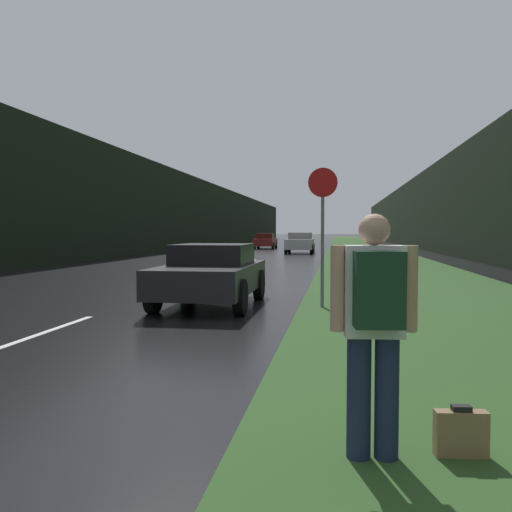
{
  "coord_description": "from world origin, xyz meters",
  "views": [
    {
      "loc": [
        4.65,
        0.34,
        1.63
      ],
      "look_at": [
        2.26,
        16.2,
        0.89
      ],
      "focal_mm": 38.0,
      "sensor_mm": 36.0,
      "label": 1
    }
  ],
  "objects_px": {
    "car_passing_far": "(300,243)",
    "car_oncoming": "(265,241)",
    "suitcase": "(461,434)",
    "car_passing_near": "(211,274)",
    "hitchhiker_with_backpack": "(374,321)",
    "stop_sign": "(323,225)"
  },
  "relations": [
    {
      "from": "car_passing_near",
      "to": "car_passing_far",
      "type": "xyz_separation_m",
      "value": [
        0.0,
        28.4,
        0.08
      ]
    },
    {
      "from": "car_passing_near",
      "to": "car_oncoming",
      "type": "distance_m",
      "value": 38.13
    },
    {
      "from": "car_passing_near",
      "to": "hitchhiker_with_backpack",
      "type": "bearing_deg",
      "value": 111.16
    },
    {
      "from": "hitchhiker_with_backpack",
      "to": "car_oncoming",
      "type": "height_order",
      "value": "hitchhiker_with_backpack"
    },
    {
      "from": "suitcase",
      "to": "car_oncoming",
      "type": "xyz_separation_m",
      "value": [
        -7.46,
        45.49,
        0.53
      ]
    },
    {
      "from": "stop_sign",
      "to": "hitchhiker_with_backpack",
      "type": "bearing_deg",
      "value": -85.77
    },
    {
      "from": "suitcase",
      "to": "car_passing_near",
      "type": "distance_m",
      "value": 8.39
    },
    {
      "from": "hitchhiker_with_backpack",
      "to": "car_passing_far",
      "type": "distance_m",
      "value": 36.23
    },
    {
      "from": "car_passing_near",
      "to": "car_oncoming",
      "type": "xyz_separation_m",
      "value": [
        -3.85,
        37.94,
        0.01
      ]
    },
    {
      "from": "car_oncoming",
      "to": "car_passing_near",
      "type": "bearing_deg",
      "value": -84.2
    },
    {
      "from": "car_passing_far",
      "to": "car_oncoming",
      "type": "bearing_deg",
      "value": -68.02
    },
    {
      "from": "suitcase",
      "to": "car_passing_far",
      "type": "distance_m",
      "value": 36.14
    },
    {
      "from": "stop_sign",
      "to": "car_passing_near",
      "type": "distance_m",
      "value": 2.64
    },
    {
      "from": "stop_sign",
      "to": "car_oncoming",
      "type": "relative_size",
      "value": 0.74
    },
    {
      "from": "stop_sign",
      "to": "hitchhiker_with_backpack",
      "type": "distance_m",
      "value": 7.77
    },
    {
      "from": "car_passing_near",
      "to": "car_passing_far",
      "type": "relative_size",
      "value": 0.92
    },
    {
      "from": "suitcase",
      "to": "car_oncoming",
      "type": "bearing_deg",
      "value": 93.55
    },
    {
      "from": "car_passing_far",
      "to": "suitcase",
      "type": "bearing_deg",
      "value": 95.73
    },
    {
      "from": "hitchhiker_with_backpack",
      "to": "car_passing_far",
      "type": "height_order",
      "value": "hitchhiker_with_backpack"
    },
    {
      "from": "suitcase",
      "to": "hitchhiker_with_backpack",
      "type": "bearing_deg",
      "value": -171.93
    },
    {
      "from": "stop_sign",
      "to": "hitchhiker_with_backpack",
      "type": "xyz_separation_m",
      "value": [
        0.57,
        -7.71,
        -0.76
      ]
    },
    {
      "from": "car_passing_far",
      "to": "car_oncoming",
      "type": "relative_size",
      "value": 1.1
    }
  ]
}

